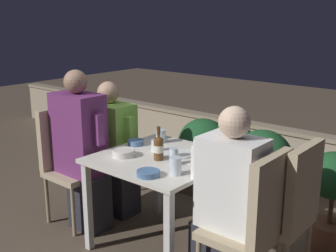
# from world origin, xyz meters

# --- Properties ---
(ground_plane) EXTENTS (16.00, 16.00, 0.00)m
(ground_plane) POSITION_xyz_m (0.00, 0.00, 0.00)
(ground_plane) COLOR brown
(parapet_wall) EXTENTS (9.00, 0.18, 0.59)m
(parapet_wall) POSITION_xyz_m (0.00, 1.80, 0.30)
(parapet_wall) COLOR gray
(parapet_wall) RESTS_ON ground_plane
(dining_table) EXTENTS (0.89, 0.89, 0.73)m
(dining_table) POSITION_xyz_m (0.00, 0.00, 0.63)
(dining_table) COLOR silver
(dining_table) RESTS_ON ground_plane
(planter_hedge) EXTENTS (1.18, 0.47, 0.76)m
(planter_hedge) POSITION_xyz_m (-0.03, 1.04, 0.42)
(planter_hedge) COLOR brown
(planter_hedge) RESTS_ON ground_plane
(chair_left_near) EXTENTS (0.42, 0.42, 0.99)m
(chair_left_near) POSITION_xyz_m (-0.92, -0.17, 0.59)
(chair_left_near) COLOR tan
(chair_left_near) RESTS_ON ground_plane
(person_purple_stripe) EXTENTS (0.50, 0.26, 1.33)m
(person_purple_stripe) POSITION_xyz_m (-0.71, -0.17, 0.67)
(person_purple_stripe) COLOR #282833
(person_purple_stripe) RESTS_ON ground_plane
(chair_left_far) EXTENTS (0.42, 0.42, 0.99)m
(chair_left_far) POSITION_xyz_m (-0.94, 0.18, 0.59)
(chair_left_far) COLOR tan
(chair_left_far) RESTS_ON ground_plane
(person_green_blouse) EXTENTS (0.51, 0.26, 1.19)m
(person_green_blouse) POSITION_xyz_m (-0.73, 0.18, 0.59)
(person_green_blouse) COLOR #282833
(person_green_blouse) RESTS_ON ground_plane
(chair_right_near) EXTENTS (0.42, 0.42, 0.99)m
(chair_right_near) POSITION_xyz_m (0.87, -0.17, 0.59)
(chair_right_near) COLOR tan
(chair_right_near) RESTS_ON ground_plane
(person_white_polo) EXTENTS (0.48, 0.26, 1.23)m
(person_white_polo) POSITION_xyz_m (0.67, -0.17, 0.62)
(person_white_polo) COLOR #282833
(person_white_polo) RESTS_ON ground_plane
(chair_right_far) EXTENTS (0.42, 0.42, 0.99)m
(chair_right_far) POSITION_xyz_m (0.94, 0.14, 0.59)
(chair_right_far) COLOR tan
(chair_right_far) RESTS_ON ground_plane
(beer_bottle) EXTENTS (0.07, 0.07, 0.25)m
(beer_bottle) POSITION_xyz_m (0.02, -0.07, 0.82)
(beer_bottle) COLOR brown
(beer_bottle) RESTS_ON dining_table
(plate_0) EXTENTS (0.24, 0.24, 0.01)m
(plate_0) POSITION_xyz_m (0.05, 0.11, 0.73)
(plate_0) COLOR white
(plate_0) RESTS_ON dining_table
(bowl_0) EXTENTS (0.13, 0.13, 0.04)m
(bowl_0) POSITION_xyz_m (-0.35, 0.08, 0.75)
(bowl_0) COLOR #4C709E
(bowl_0) RESTS_ON dining_table
(bowl_1) EXTENTS (0.16, 0.16, 0.05)m
(bowl_1) POSITION_xyz_m (-0.23, -0.17, 0.76)
(bowl_1) COLOR silver
(bowl_1) RESTS_ON dining_table
(bowl_2) EXTENTS (0.15, 0.15, 0.04)m
(bowl_2) POSITION_xyz_m (0.18, -0.35, 0.75)
(bowl_2) COLOR #4C709E
(bowl_2) RESTS_ON dining_table
(glass_cup_0) EXTENTS (0.08, 0.08, 0.09)m
(glass_cup_0) POSITION_xyz_m (-0.12, 0.07, 0.77)
(glass_cup_0) COLOR silver
(glass_cup_0) RESTS_ON dining_table
(glass_cup_1) EXTENTS (0.07, 0.07, 0.09)m
(glass_cup_1) POSITION_xyz_m (0.11, 0.29, 0.77)
(glass_cup_1) COLOR silver
(glass_cup_1) RESTS_ON dining_table
(glass_cup_2) EXTENTS (0.06, 0.06, 0.12)m
(glass_cup_2) POSITION_xyz_m (0.17, -0.08, 0.79)
(glass_cup_2) COLOR silver
(glass_cup_2) RESTS_ON dining_table
(glass_cup_3) EXTENTS (0.08, 0.08, 0.12)m
(glass_cup_3) POSITION_xyz_m (0.30, -0.22, 0.79)
(glass_cup_3) COLOR silver
(glass_cup_3) RESTS_ON dining_table
(glass_cup_4) EXTENTS (0.07, 0.07, 0.12)m
(glass_cup_4) POSITION_xyz_m (0.35, 0.19, 0.79)
(glass_cup_4) COLOR silver
(glass_cup_4) RESTS_ON dining_table
(glass_cup_5) EXTENTS (0.08, 0.08, 0.11)m
(glass_cup_5) POSITION_xyz_m (-0.24, 0.26, 0.78)
(glass_cup_5) COLOR silver
(glass_cup_5) RESTS_ON dining_table
(fork_0) EXTENTS (0.16, 0.09, 0.01)m
(fork_0) POSITION_xyz_m (0.28, 0.02, 0.73)
(fork_0) COLOR silver
(fork_0) RESTS_ON dining_table
(potted_plant) EXTENTS (0.38, 0.38, 0.80)m
(potted_plant) POSITION_xyz_m (1.03, 0.70, 0.49)
(potted_plant) COLOR brown
(potted_plant) RESTS_ON ground_plane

